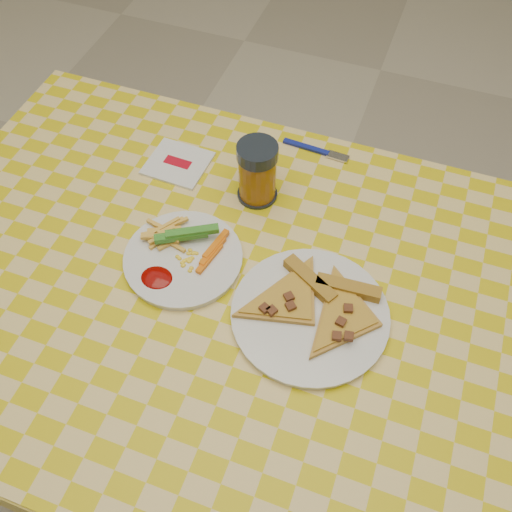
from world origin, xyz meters
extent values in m
plane|color=beige|center=(0.00, 0.00, 0.00)|extent=(8.00, 8.00, 0.00)
cylinder|color=silver|center=(-0.54, 0.34, 0.35)|extent=(0.06, 0.06, 0.71)
cylinder|color=silver|center=(0.54, 0.34, 0.35)|extent=(0.06, 0.06, 0.71)
cube|color=brown|center=(0.00, 0.00, 0.73)|extent=(1.20, 0.80, 0.04)
cylinder|color=silver|center=(-0.11, 0.03, 0.76)|extent=(0.27, 0.27, 0.01)
cylinder|color=silver|center=(0.14, -0.01, 0.76)|extent=(0.30, 0.30, 0.01)
cube|color=#115B0E|center=(-0.12, 0.06, 0.79)|extent=(0.10, 0.08, 0.02)
cube|color=orange|center=(-0.06, 0.05, 0.78)|extent=(0.06, 0.08, 0.02)
ellipsoid|color=#780502|center=(-0.13, -0.03, 0.77)|extent=(0.06, 0.05, 0.01)
cube|color=#AB7F26|center=(0.12, 0.05, 0.78)|extent=(0.11, 0.08, 0.02)
cube|color=#AB7F26|center=(0.19, 0.06, 0.78)|extent=(0.11, 0.03, 0.02)
cylinder|color=black|center=(-0.04, 0.23, 0.76)|extent=(0.08, 0.08, 0.01)
cylinder|color=#844C0E|center=(-0.04, 0.23, 0.81)|extent=(0.07, 0.07, 0.11)
cylinder|color=black|center=(-0.04, 0.23, 0.87)|extent=(0.08, 0.08, 0.03)
cube|color=silver|center=(-0.23, 0.25, 0.76)|extent=(0.13, 0.12, 0.01)
cube|color=#B00A1B|center=(-0.23, 0.25, 0.76)|extent=(0.06, 0.03, 0.00)
cube|color=navy|center=(0.01, 0.39, 0.76)|extent=(0.10, 0.02, 0.01)
cube|color=silver|center=(0.09, 0.38, 0.76)|extent=(0.05, 0.02, 0.00)
camera|label=1|loc=(0.22, -0.50, 1.61)|focal=40.00mm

